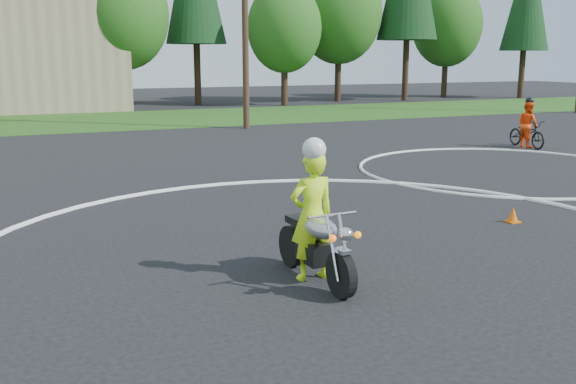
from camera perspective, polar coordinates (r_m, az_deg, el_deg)
name	(u,v)px	position (r m, az deg, el deg)	size (l,w,h in m)	color
ground	(445,317)	(8.28, 13.78, -10.70)	(120.00, 120.00, 0.00)	black
grass_strip	(112,120)	(33.50, -15.39, 6.16)	(120.00, 10.00, 0.02)	#1E4714
course_markings	(399,219)	(12.85, 9.82, -2.34)	(19.05, 19.05, 0.12)	silver
primary_motorcycle	(316,245)	(9.07, 2.53, -4.74)	(0.74, 2.11, 1.11)	black
rider_primary_grp	(312,212)	(9.06, 2.15, -1.77)	(0.70, 0.48, 2.05)	#C7FF1A
rider_second_grp	(527,130)	(24.16, 20.50, 5.21)	(0.81, 1.89, 1.76)	black
traffic_cones	(522,220)	(12.81, 20.05, -2.35)	(18.60, 12.12, 0.30)	#DA5C0B
treeline	(313,4)	(45.21, 2.22, 16.34)	(38.20, 8.10, 14.52)	#382619
utility_poles	(245,8)	(28.79, -3.85, 16.01)	(41.60, 1.12, 10.00)	#473321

